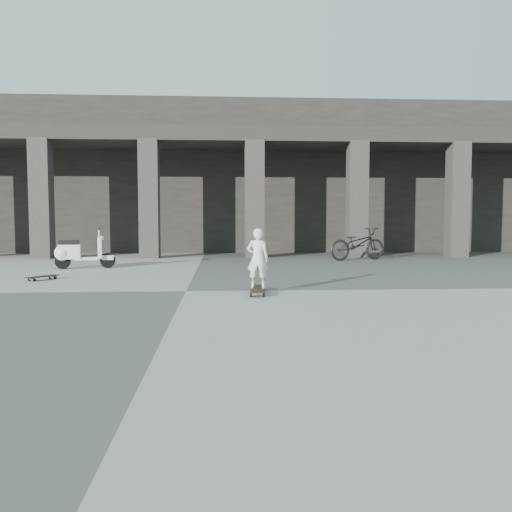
{
  "coord_description": "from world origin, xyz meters",
  "views": [
    {
      "loc": [
        0.69,
        -10.11,
        1.37
      ],
      "look_at": [
        1.32,
        0.06,
        0.65
      ],
      "focal_mm": 38.0,
      "sensor_mm": 36.0,
      "label": 1
    }
  ],
  "objects": [
    {
      "name": "colonnade",
      "position": [
        -0.0,
        13.77,
        3.03
      ],
      "size": [
        28.0,
        8.82,
        6.0
      ],
      "color": "black",
      "rests_on": "ground"
    },
    {
      "name": "scooter",
      "position": [
        -3.29,
        4.68,
        0.44
      ],
      "size": [
        1.57,
        0.66,
        1.1
      ],
      "rotation": [
        0.0,
        0.0,
        0.19
      ],
      "color": "black",
      "rests_on": "ground"
    },
    {
      "name": "bicycle",
      "position": [
        5.05,
        7.13,
        0.52
      ],
      "size": [
        2.11,
        1.31,
        1.05
      ],
      "primitive_type": "imported",
      "rotation": [
        0.0,
        0.0,
        1.91
      ],
      "color": "black",
      "rests_on": "ground"
    },
    {
      "name": "longboard",
      "position": [
        1.32,
        -0.44,
        0.08
      ],
      "size": [
        0.33,
        1.08,
        0.11
      ],
      "rotation": [
        0.0,
        0.0,
        1.49
      ],
      "color": "black",
      "rests_on": "ground"
    },
    {
      "name": "ground",
      "position": [
        0.0,
        0.0,
        0.0
      ],
      "size": [
        90.0,
        90.0,
        0.0
      ],
      "primitive_type": "plane",
      "color": "#484846",
      "rests_on": "ground"
    },
    {
      "name": "child",
      "position": [
        1.32,
        -0.44,
        0.64
      ],
      "size": [
        0.43,
        0.32,
        1.08
      ],
      "primitive_type": "imported",
      "rotation": [
        0.0,
        0.0,
        2.96
      ],
      "color": "silver",
      "rests_on": "longboard"
    },
    {
      "name": "skateboard_spare",
      "position": [
        -3.28,
        2.01,
        0.07
      ],
      "size": [
        0.59,
        0.74,
        0.09
      ],
      "rotation": [
        0.0,
        0.0,
        0.97
      ],
      "color": "black",
      "rests_on": "ground"
    }
  ]
}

